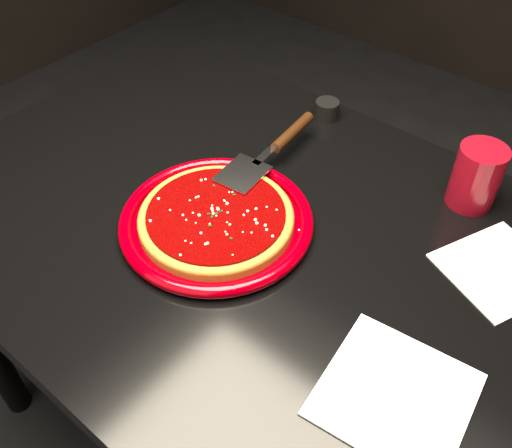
{
  "coord_description": "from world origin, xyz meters",
  "views": [
    {
      "loc": [
        0.43,
        -0.52,
        1.42
      ],
      "look_at": [
        0.01,
        -0.01,
        0.77
      ],
      "focal_mm": 40.0,
      "sensor_mm": 36.0,
      "label": 1
    }
  ],
  "objects_px": {
    "plate": "(216,221)",
    "pizza_server": "(270,150)",
    "table": "(255,352)",
    "cup": "(476,176)",
    "ramekin": "(327,110)"
  },
  "relations": [
    {
      "from": "plate",
      "to": "ramekin",
      "type": "distance_m",
      "value": 0.38
    },
    {
      "from": "cup",
      "to": "table",
      "type": "bearing_deg",
      "value": -130.82
    },
    {
      "from": "cup",
      "to": "ramekin",
      "type": "relative_size",
      "value": 2.31
    },
    {
      "from": "plate",
      "to": "pizza_server",
      "type": "relative_size",
      "value": 1.07
    },
    {
      "from": "plate",
      "to": "ramekin",
      "type": "relative_size",
      "value": 6.63
    },
    {
      "from": "table",
      "to": "plate",
      "type": "height_order",
      "value": "plate"
    },
    {
      "from": "table",
      "to": "plate",
      "type": "xyz_separation_m",
      "value": [
        -0.05,
        -0.04,
        0.39
      ]
    },
    {
      "from": "pizza_server",
      "to": "ramekin",
      "type": "distance_m",
      "value": 0.2
    },
    {
      "from": "table",
      "to": "cup",
      "type": "bearing_deg",
      "value": 49.18
    },
    {
      "from": "ramekin",
      "to": "table",
      "type": "bearing_deg",
      "value": -75.01
    },
    {
      "from": "pizza_server",
      "to": "table",
      "type": "bearing_deg",
      "value": -66.49
    },
    {
      "from": "table",
      "to": "pizza_server",
      "type": "height_order",
      "value": "pizza_server"
    },
    {
      "from": "cup",
      "to": "ramekin",
      "type": "bearing_deg",
      "value": 170.65
    },
    {
      "from": "plate",
      "to": "pizza_server",
      "type": "xyz_separation_m",
      "value": [
        -0.03,
        0.18,
        0.03
      ]
    },
    {
      "from": "plate",
      "to": "pizza_server",
      "type": "height_order",
      "value": "pizza_server"
    }
  ]
}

